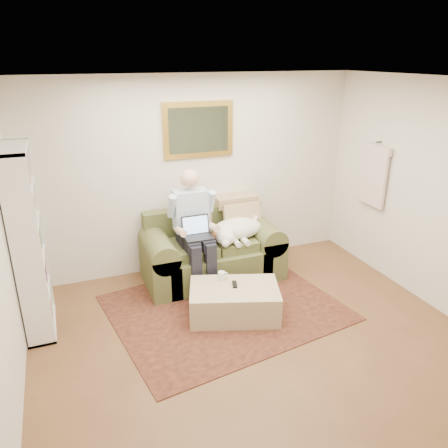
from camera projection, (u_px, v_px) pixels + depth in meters
room_shell at (267, 231)px, 3.98m from camera, size 4.51×5.00×2.61m
rug at (225, 308)px, 5.17m from camera, size 2.82×2.39×0.01m
sofa at (212, 256)px, 5.80m from camera, size 1.79×0.91×1.07m
seated_man at (195, 232)px, 5.41m from camera, size 0.59×0.84×1.50m
laptop at (197, 231)px, 5.34m from camera, size 0.35×0.27×0.25m
sleeping_dog at (237, 229)px, 5.70m from camera, size 0.74×0.46×0.27m
ottoman at (234, 302)px, 4.97m from camera, size 1.15×0.92×0.36m
coffee_mug at (222, 276)px, 5.05m from camera, size 0.08×0.08×0.10m
tv_remote at (235, 284)px, 4.95m from camera, size 0.09×0.16×0.02m
bookshelf at (28, 243)px, 4.47m from camera, size 0.28×0.80×2.00m
wall_mirror at (199, 130)px, 5.62m from camera, size 0.94×0.04×0.72m
hanging_shirt at (374, 172)px, 5.78m from camera, size 0.06×0.52×0.90m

